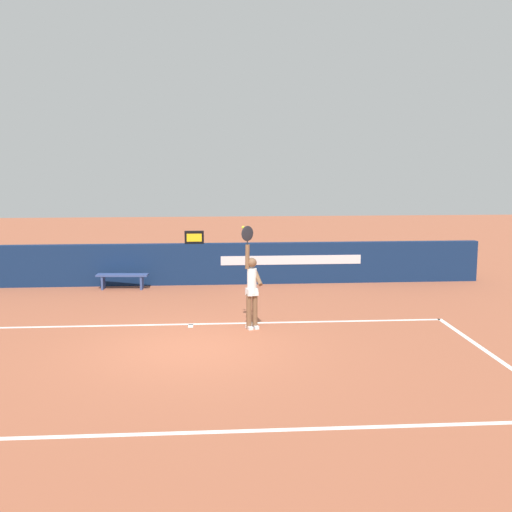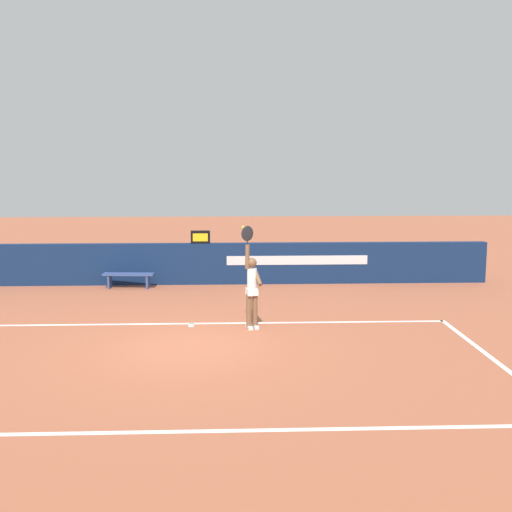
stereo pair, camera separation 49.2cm
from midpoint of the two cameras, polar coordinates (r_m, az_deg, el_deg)
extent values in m
plane|color=#A7593D|center=(13.17, -7.15, -8.17)|extent=(60.00, 60.00, 0.00)
cube|color=white|center=(14.98, -6.79, -6.07)|extent=(11.89, 0.11, 0.00)
cube|color=white|center=(9.34, -8.41, -15.41)|extent=(11.89, 0.11, 0.00)
cube|color=white|center=(13.20, 19.65, -8.57)|extent=(0.11, 6.08, 0.00)
cube|color=white|center=(14.84, -6.82, -6.22)|extent=(0.11, 0.30, 0.00)
cube|color=#10254B|center=(19.54, -6.23, -0.72)|extent=(17.65, 0.28, 1.26)
cube|color=silver|center=(19.50, 2.45, -0.36)|extent=(4.31, 0.01, 0.28)
cube|color=black|center=(19.42, -6.26, 1.67)|extent=(0.58, 0.18, 0.38)
cube|color=yellow|center=(19.33, -6.27, 1.64)|extent=(0.45, 0.01, 0.24)
cylinder|color=brown|center=(14.45, -1.08, -4.92)|extent=(0.12, 0.12, 0.81)
cylinder|color=brown|center=(14.40, -1.61, -4.97)|extent=(0.12, 0.12, 0.81)
cube|color=white|center=(14.52, -1.05, -6.36)|extent=(0.17, 0.26, 0.07)
cube|color=white|center=(14.47, -1.58, -6.41)|extent=(0.17, 0.26, 0.07)
cylinder|color=white|center=(14.27, -1.36, -2.25)|extent=(0.21, 0.21, 0.57)
cube|color=white|center=(14.32, -1.35, -3.22)|extent=(0.29, 0.27, 0.16)
sphere|color=brown|center=(14.20, -1.36, -0.60)|extent=(0.22, 0.22, 0.22)
cylinder|color=brown|center=(14.14, -1.77, -0.07)|extent=(0.13, 0.12, 0.54)
cylinder|color=brown|center=(14.24, -0.87, -1.88)|extent=(0.23, 0.45, 0.37)
ellipsoid|color=black|center=(14.07, -1.78, 2.02)|extent=(0.29, 0.12, 0.35)
cylinder|color=black|center=(14.10, -1.78, 1.26)|extent=(0.03, 0.03, 0.18)
sphere|color=#D2E431|center=(14.18, -2.16, 2.57)|extent=(0.07, 0.07, 0.07)
cube|color=#364A85|center=(19.19, -12.60, -1.68)|extent=(1.53, 0.47, 0.05)
cube|color=#364A85|center=(19.36, -14.23, -2.28)|extent=(0.08, 0.32, 0.42)
cube|color=#364A85|center=(19.11, -10.90, -2.31)|extent=(0.08, 0.32, 0.42)
camera|label=1|loc=(0.25, -90.99, -0.15)|focal=44.72mm
camera|label=2|loc=(0.25, 89.01, 0.15)|focal=44.72mm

